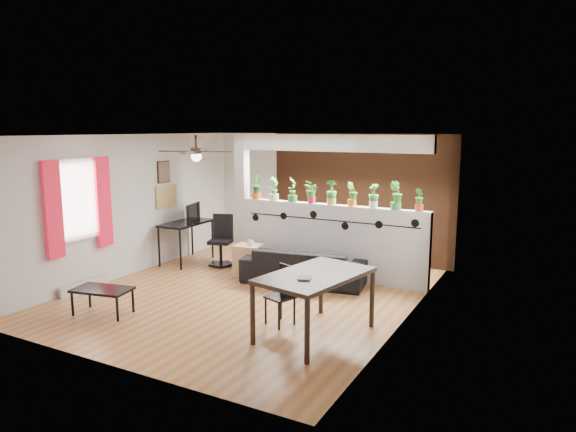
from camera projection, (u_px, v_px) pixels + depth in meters
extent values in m
cube|color=#965F31|center=(250.00, 296.00, 8.54)|extent=(6.30, 7.10, 0.10)
cube|color=#B7B7BA|center=(325.00, 195.00, 10.94)|extent=(6.30, 0.04, 2.90)
cube|color=#B7B7BA|center=(103.00, 257.00, 5.69)|extent=(6.30, 0.04, 2.90)
cube|color=#B7B7BA|center=(130.00, 205.00, 9.54)|extent=(0.04, 7.10, 2.90)
cube|color=#B7B7BA|center=(409.00, 231.00, 7.10)|extent=(0.04, 7.10, 2.90)
cube|color=white|center=(248.00, 132.00, 8.09)|extent=(6.30, 7.10, 0.10)
cube|color=#BCBCC1|center=(331.00, 241.00, 9.35)|extent=(3.60, 0.18, 1.35)
cube|color=white|center=(332.00, 143.00, 9.05)|extent=(3.60, 0.18, 0.30)
cube|color=#BCBCC1|center=(242.00, 200.00, 10.14)|extent=(0.22, 0.20, 2.60)
cube|color=#A1532E|center=(360.00, 198.00, 10.52)|extent=(3.90, 0.05, 2.60)
cube|color=black|center=(329.00, 220.00, 9.20)|extent=(3.31, 0.01, 0.02)
cylinder|color=black|center=(256.00, 217.00, 9.94)|extent=(0.14, 0.01, 0.14)
cylinder|color=black|center=(284.00, 216.00, 9.63)|extent=(0.14, 0.01, 0.14)
cylinder|color=black|center=(313.00, 214.00, 9.33)|extent=(0.14, 0.01, 0.14)
cylinder|color=black|center=(345.00, 226.00, 9.07)|extent=(0.14, 0.01, 0.14)
cylinder|color=black|center=(379.00, 225.00, 8.77)|extent=(0.14, 0.01, 0.14)
cylinder|color=black|center=(415.00, 223.00, 8.47)|extent=(0.14, 0.01, 0.14)
cube|color=white|center=(77.00, 200.00, 8.44)|extent=(0.02, 0.95, 1.25)
cube|color=white|center=(78.00, 200.00, 8.43)|extent=(0.04, 1.05, 1.35)
cube|color=red|center=(53.00, 210.00, 7.99)|extent=(0.06, 0.30, 1.55)
cube|color=red|center=(103.00, 202.00, 8.86)|extent=(0.06, 0.30, 1.55)
cube|color=beige|center=(85.00, 285.00, 8.66)|extent=(0.08, 1.00, 0.18)
cube|color=#9E814C|center=(166.00, 196.00, 10.33)|extent=(0.03, 0.60, 0.45)
cube|color=#8C7259|center=(164.00, 172.00, 10.20)|extent=(0.03, 0.30, 0.40)
cube|color=black|center=(164.00, 172.00, 10.21)|extent=(0.02, 0.34, 0.44)
cylinder|color=black|center=(196.00, 141.00, 8.23)|extent=(0.04, 0.04, 0.20)
cylinder|color=black|center=(196.00, 151.00, 8.25)|extent=(0.18, 0.18, 0.10)
sphere|color=white|center=(196.00, 156.00, 8.27)|extent=(0.17, 0.17, 0.17)
cube|color=black|center=(217.00, 151.00, 8.20)|extent=(0.55, 0.29, 0.01)
cube|color=black|center=(203.00, 150.00, 8.58)|extent=(0.29, 0.55, 0.01)
cube|color=black|center=(176.00, 151.00, 8.30)|extent=(0.55, 0.29, 0.01)
cube|color=black|center=(189.00, 152.00, 7.92)|extent=(0.29, 0.55, 0.01)
cylinder|color=#CD5618|center=(257.00, 196.00, 9.96)|extent=(0.17, 0.17, 0.12)
imported|color=#1B611C|center=(256.00, 185.00, 9.93)|extent=(0.30, 0.31, 0.36)
cylinder|color=white|center=(274.00, 197.00, 9.78)|extent=(0.17, 0.17, 0.12)
imported|color=#1B611C|center=(274.00, 185.00, 9.74)|extent=(0.20, 0.25, 0.37)
cylinder|color=#2E7F37|center=(293.00, 198.00, 9.60)|extent=(0.17, 0.17, 0.12)
imported|color=#1B611C|center=(293.00, 187.00, 9.56)|extent=(0.24, 0.28, 0.37)
cylinder|color=#BE1E39|center=(312.00, 200.00, 9.41)|extent=(0.15, 0.15, 0.12)
imported|color=#1B611C|center=(312.00, 189.00, 9.38)|extent=(0.27, 0.26, 0.31)
cylinder|color=gold|center=(331.00, 201.00, 9.23)|extent=(0.16, 0.16, 0.12)
imported|color=#1B611C|center=(331.00, 190.00, 9.19)|extent=(0.27, 0.23, 0.34)
cylinder|color=orange|center=(352.00, 203.00, 9.04)|extent=(0.15, 0.15, 0.12)
imported|color=#1B611C|center=(352.00, 191.00, 9.01)|extent=(0.28, 0.27, 0.33)
cylinder|color=white|center=(373.00, 204.00, 8.86)|extent=(0.15, 0.15, 0.12)
imported|color=#1B611C|center=(374.00, 193.00, 8.83)|extent=(0.25, 0.22, 0.31)
cylinder|color=#358C33|center=(396.00, 206.00, 8.68)|extent=(0.18, 0.18, 0.12)
imported|color=#1B611C|center=(396.00, 192.00, 8.64)|extent=(0.27, 0.22, 0.38)
cylinder|color=red|center=(419.00, 208.00, 8.49)|extent=(0.13, 0.13, 0.12)
imported|color=#1B611C|center=(420.00, 197.00, 8.46)|extent=(0.23, 0.24, 0.29)
imported|color=black|center=(304.00, 266.00, 9.05)|extent=(2.15, 1.13, 0.60)
cube|color=tan|center=(248.00, 260.00, 9.55)|extent=(0.54, 0.50, 0.58)
imported|color=gray|center=(250.00, 242.00, 9.47)|extent=(0.15, 0.15, 0.10)
cube|color=black|center=(186.00, 223.00, 10.38)|extent=(0.64, 1.17, 0.04)
cylinder|color=black|center=(159.00, 247.00, 10.09)|extent=(0.04, 0.04, 0.79)
cylinder|color=black|center=(180.00, 250.00, 9.86)|extent=(0.04, 0.04, 0.79)
cylinder|color=black|center=(192.00, 237.00, 11.04)|extent=(0.04, 0.04, 0.79)
cylinder|color=black|center=(212.00, 239.00, 10.81)|extent=(0.04, 0.04, 0.79)
imported|color=black|center=(190.00, 216.00, 10.49)|extent=(0.35, 0.15, 0.20)
cylinder|color=black|center=(221.00, 264.00, 10.20)|extent=(0.52, 0.52, 0.04)
cylinder|color=black|center=(221.00, 253.00, 10.16)|extent=(0.06, 0.06, 0.44)
cube|color=black|center=(221.00, 242.00, 10.12)|extent=(0.53, 0.53, 0.07)
cube|color=black|center=(223.00, 226.00, 10.26)|extent=(0.40, 0.18, 0.48)
cube|color=black|center=(315.00, 275.00, 6.66)|extent=(1.22, 1.70, 0.06)
cylinder|color=black|center=(253.00, 315.00, 6.44)|extent=(0.07, 0.07, 0.79)
cylinder|color=black|center=(307.00, 332.00, 5.90)|extent=(0.07, 0.07, 0.79)
cylinder|color=black|center=(321.00, 287.00, 7.56)|extent=(0.07, 0.07, 0.79)
cylinder|color=black|center=(372.00, 299.00, 7.02)|extent=(0.07, 0.07, 0.79)
imported|color=gray|center=(298.00, 277.00, 6.44)|extent=(0.23, 0.26, 0.02)
cube|color=black|center=(280.00, 297.00, 7.10)|extent=(0.43, 0.43, 0.03)
cube|color=black|center=(288.00, 280.00, 7.16)|extent=(0.31, 0.13, 0.42)
cube|color=black|center=(266.00, 311.00, 7.15)|extent=(0.03, 0.03, 0.40)
cube|color=black|center=(279.00, 316.00, 6.94)|extent=(0.03, 0.03, 0.40)
cube|color=black|center=(281.00, 292.00, 7.30)|extent=(0.03, 0.03, 0.81)
cube|color=black|center=(294.00, 297.00, 7.09)|extent=(0.03, 0.03, 0.81)
cube|color=black|center=(102.00, 290.00, 7.51)|extent=(0.92, 0.63, 0.04)
cylinder|color=black|center=(72.00, 304.00, 7.47)|extent=(0.04, 0.04, 0.35)
cylinder|color=black|center=(117.00, 309.00, 7.26)|extent=(0.04, 0.04, 0.35)
cylinder|color=black|center=(90.00, 296.00, 7.84)|extent=(0.04, 0.04, 0.35)
cylinder|color=black|center=(133.00, 301.00, 7.62)|extent=(0.04, 0.04, 0.35)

